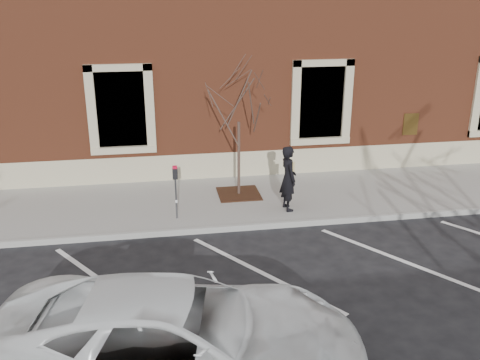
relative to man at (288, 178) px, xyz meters
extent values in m
plane|color=#28282B|center=(-1.30, -0.74, -1.02)|extent=(120.00, 120.00, 0.00)
cube|color=gray|center=(-1.30, 1.01, -0.95)|extent=(40.00, 3.50, 0.15)
cube|color=#9E9E99|center=(-1.30, -0.79, -0.95)|extent=(40.00, 0.12, 0.15)
cube|color=brown|center=(-1.30, 7.01, 2.98)|extent=(40.00, 8.50, 8.00)
cube|color=#B5AB8A|center=(-1.30, 2.79, -0.47)|extent=(40.00, 0.06, 0.80)
cube|color=black|center=(-4.30, 2.91, 1.38)|extent=(1.40, 0.30, 2.20)
cube|color=#B5AB8A|center=(-4.30, 2.74, 0.18)|extent=(1.90, 0.20, 0.20)
cube|color=black|center=(1.70, 2.91, 1.38)|extent=(1.40, 0.30, 2.20)
cube|color=#B5AB8A|center=(1.70, 2.74, 0.18)|extent=(1.90, 0.20, 0.20)
imported|color=black|center=(0.00, 0.00, 0.00)|extent=(0.50, 0.69, 1.74)
cylinder|color=#595B60|center=(-2.94, -0.12, -0.34)|extent=(0.05, 0.05, 1.07)
cube|color=black|center=(-2.94, -0.12, 0.33)|extent=(0.13, 0.10, 0.28)
cube|color=red|center=(-2.94, -0.12, 0.51)|extent=(0.12, 0.09, 0.06)
cube|color=white|center=(-2.94, -0.17, -0.39)|extent=(0.05, 0.00, 0.07)
cube|color=#3C2413|center=(-1.10, 1.27, -0.86)|extent=(1.18, 1.18, 0.03)
cylinder|color=#49342C|center=(-1.10, 1.27, 0.19)|extent=(0.08, 0.08, 2.12)
imported|color=white|center=(-3.22, -5.98, -0.23)|extent=(6.09, 3.65, 1.58)
camera|label=1|loc=(-3.39, -12.75, 4.75)|focal=40.00mm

